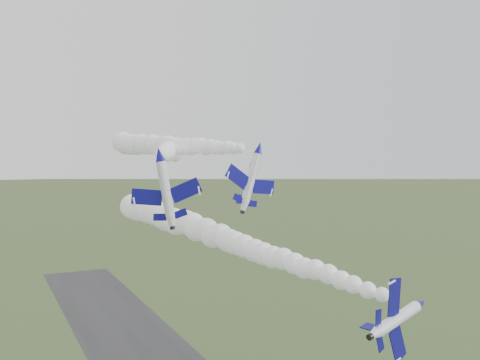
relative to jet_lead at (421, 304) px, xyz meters
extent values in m
cylinder|color=white|center=(-0.07, 0.08, -0.01)|extent=(3.52, 7.44, 1.49)
cone|color=navy|center=(1.26, -4.35, -0.01)|extent=(1.97, 2.26, 1.49)
cone|color=white|center=(-1.34, 4.34, -0.01)|extent=(1.87, 1.93, 1.49)
cylinder|color=black|center=(-1.59, 5.17, -0.01)|extent=(0.87, 0.72, 0.75)
ellipsoid|color=black|center=(0.94, -1.59, 0.07)|extent=(1.67, 2.69, 0.99)
cube|color=navy|center=(-0.76, 0.60, 2.56)|extent=(1.28, 2.21, 3.98)
cube|color=navy|center=(-0.02, 0.82, -2.61)|extent=(1.28, 2.21, 3.98)
cube|color=navy|center=(-1.31, 3.53, 1.37)|extent=(0.60, 1.02, 1.74)
cube|color=navy|center=(-0.92, 3.64, -1.39)|extent=(0.60, 1.02, 1.74)
cube|color=navy|center=(0.02, 3.71, 0.16)|extent=(2.23, 1.88, 0.39)
cylinder|color=white|center=(-20.34, 32.26, 16.78)|extent=(4.54, 8.24, 1.69)
cone|color=navy|center=(-22.21, 27.45, 16.78)|extent=(2.35, 2.61, 1.69)
cone|color=white|center=(-18.54, 36.89, 16.78)|extent=(2.21, 2.24, 1.69)
cylinder|color=black|center=(-18.19, 37.79, 16.78)|extent=(1.01, 0.85, 0.85)
ellipsoid|color=black|center=(-21.19, 30.33, 17.32)|extent=(2.06, 3.02, 1.12)
cube|color=navy|center=(-22.72, 34.02, 16.14)|extent=(4.98, 3.79, 0.89)
cube|color=navy|center=(-17.35, 31.93, 17.13)|extent=(4.98, 3.79, 0.89)
cube|color=navy|center=(-20.29, 36.63, 16.51)|extent=(2.19, 1.70, 0.42)
cube|color=navy|center=(-17.43, 35.51, 17.04)|extent=(2.19, 1.70, 0.42)
cube|color=navy|center=(-19.14, 35.93, 18.03)|extent=(1.01, 1.62, 2.13)
cylinder|color=white|center=(-3.41, 32.51, 17.79)|extent=(3.32, 8.13, 1.79)
cone|color=navy|center=(-2.42, 27.60, 17.79)|extent=(2.17, 2.39, 1.79)
cone|color=white|center=(-4.36, 37.23, 17.79)|extent=(2.09, 2.02, 1.79)
cylinder|color=black|center=(-4.55, 38.16, 17.79)|extent=(1.00, 0.73, 0.91)
ellipsoid|color=black|center=(-2.84, 30.54, 18.29)|extent=(1.71, 2.90, 1.20)
cube|color=navy|center=(-6.24, 32.71, 18.56)|extent=(4.52, 3.04, 1.51)
cube|color=navy|center=(-0.97, 33.77, 16.75)|extent=(4.52, 3.04, 1.51)
cube|color=navy|center=(-5.60, 36.12, 18.27)|extent=(1.99, 1.38, 0.69)
cube|color=navy|center=(-2.79, 36.68, 17.31)|extent=(1.99, 1.38, 0.69)
cube|color=navy|center=(-3.76, 36.25, 18.95)|extent=(1.05, 1.63, 2.01)
camera|label=1|loc=(-44.27, -44.39, 16.81)|focal=40.00mm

